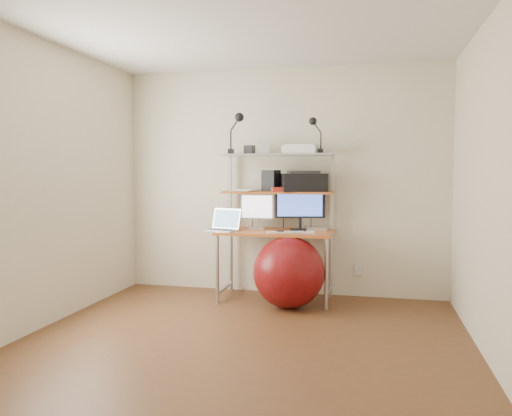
{
  "coord_description": "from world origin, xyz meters",
  "views": [
    {
      "loc": [
        0.98,
        -3.69,
        1.35
      ],
      "look_at": [
        -0.14,
        1.15,
        1.0
      ],
      "focal_mm": 35.0,
      "sensor_mm": 36.0,
      "label": 1
    }
  ],
  "objects_px": {
    "monitor_black": "(300,205)",
    "printer": "(303,182)",
    "monitor_silver": "(257,209)",
    "exercise_ball": "(289,272)",
    "laptop": "(224,226)"
  },
  "relations": [
    {
      "from": "printer",
      "to": "exercise_ball",
      "type": "distance_m",
      "value": 0.99
    },
    {
      "from": "monitor_silver",
      "to": "laptop",
      "type": "xyz_separation_m",
      "value": [
        -0.3,
        -0.23,
        -0.17
      ]
    },
    {
      "from": "laptop",
      "to": "printer",
      "type": "xyz_separation_m",
      "value": [
        0.8,
        0.25,
        0.47
      ]
    },
    {
      "from": "laptop",
      "to": "exercise_ball",
      "type": "distance_m",
      "value": 0.85
    },
    {
      "from": "monitor_silver",
      "to": "laptop",
      "type": "relative_size",
      "value": 1.05
    },
    {
      "from": "monitor_black",
      "to": "printer",
      "type": "height_order",
      "value": "printer"
    },
    {
      "from": "monitor_silver",
      "to": "exercise_ball",
      "type": "relative_size",
      "value": 0.57
    },
    {
      "from": "monitor_black",
      "to": "monitor_silver",
      "type": "bearing_deg",
      "value": 163.41
    },
    {
      "from": "monitor_black",
      "to": "laptop",
      "type": "bearing_deg",
      "value": -178.3
    },
    {
      "from": "monitor_black",
      "to": "printer",
      "type": "relative_size",
      "value": 0.98
    },
    {
      "from": "monitor_black",
      "to": "printer",
      "type": "xyz_separation_m",
      "value": [
        0.03,
        0.04,
        0.25
      ]
    },
    {
      "from": "monitor_silver",
      "to": "exercise_ball",
      "type": "bearing_deg",
      "value": -47.19
    },
    {
      "from": "printer",
      "to": "monitor_black",
      "type": "bearing_deg",
      "value": -141.92
    },
    {
      "from": "monitor_silver",
      "to": "laptop",
      "type": "bearing_deg",
      "value": -146.15
    },
    {
      "from": "monitor_silver",
      "to": "monitor_black",
      "type": "height_order",
      "value": "monitor_black"
    }
  ]
}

